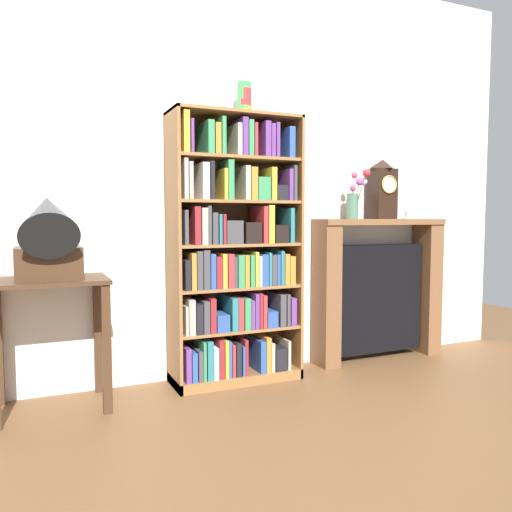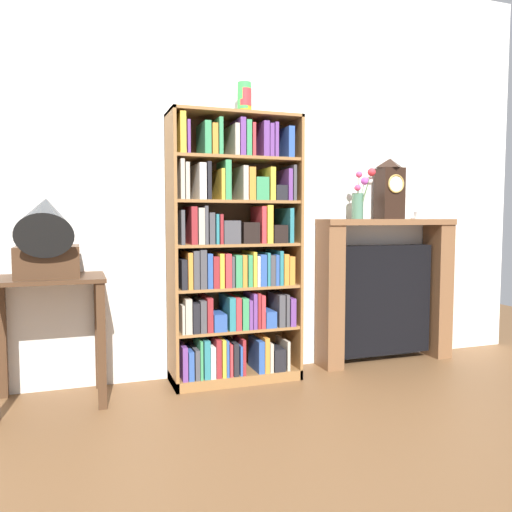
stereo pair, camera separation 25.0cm
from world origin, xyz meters
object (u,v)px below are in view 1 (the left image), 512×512
(gramophone, at_px, (48,235))
(mantel_clock, at_px, (383,189))
(teacup_with_saucer, at_px, (410,216))
(cup_stack, at_px, (244,99))
(flower_vase, at_px, (355,197))
(side_table_left, at_px, (50,313))
(bookshelf, at_px, (234,260))
(fireplace_mantel, at_px, (377,290))

(gramophone, height_order, mantel_clock, mantel_clock)
(mantel_clock, bearing_deg, teacup_with_saucer, 0.48)
(cup_stack, distance_m, teacup_with_saucer, 1.47)
(mantel_clock, bearing_deg, cup_stack, -179.21)
(teacup_with_saucer, bearing_deg, flower_vase, -177.80)
(side_table_left, bearing_deg, flower_vase, 2.39)
(bookshelf, xyz_separation_m, flower_vase, (0.89, 0.03, 0.40))
(fireplace_mantel, height_order, mantel_clock, mantel_clock)
(bookshelf, height_order, flower_vase, bookshelf)
(mantel_clock, bearing_deg, gramophone, -175.34)
(gramophone, bearing_deg, cup_stack, 8.23)
(gramophone, xyz_separation_m, fireplace_mantel, (2.15, 0.20, -0.43))
(bookshelf, height_order, side_table_left, bookshelf)
(mantel_clock, relative_size, flower_vase, 1.23)
(bookshelf, bearing_deg, side_table_left, -177.38)
(fireplace_mantel, bearing_deg, side_table_left, -176.90)
(fireplace_mantel, xyz_separation_m, mantel_clock, (0.01, -0.02, 0.71))
(gramophone, bearing_deg, side_table_left, 90.00)
(mantel_clock, distance_m, teacup_with_saucer, 0.31)
(bookshelf, height_order, fireplace_mantel, bookshelf)
(fireplace_mantel, xyz_separation_m, flower_vase, (-0.22, -0.04, 0.65))
(teacup_with_saucer, bearing_deg, bookshelf, -177.84)
(mantel_clock, distance_m, flower_vase, 0.24)
(flower_vase, bearing_deg, gramophone, -175.26)
(side_table_left, xyz_separation_m, mantel_clock, (2.17, 0.10, 0.69))
(cup_stack, bearing_deg, flower_vase, -0.16)
(side_table_left, relative_size, flower_vase, 2.06)
(bookshelf, distance_m, teacup_with_saucer, 1.41)
(fireplace_mantel, height_order, flower_vase, flower_vase)
(cup_stack, bearing_deg, mantel_clock, 0.79)
(gramophone, relative_size, fireplace_mantel, 0.53)
(side_table_left, relative_size, fireplace_mantel, 0.69)
(cup_stack, xyz_separation_m, flower_vase, (0.81, -0.00, -0.57))
(gramophone, distance_m, mantel_clock, 2.19)
(cup_stack, distance_m, flower_vase, 0.99)
(fireplace_mantel, relative_size, teacup_with_saucer, 7.62)
(side_table_left, height_order, mantel_clock, mantel_clock)
(cup_stack, height_order, flower_vase, cup_stack)
(bookshelf, relative_size, fireplace_mantel, 1.63)
(cup_stack, xyz_separation_m, fireplace_mantel, (1.03, 0.03, -1.22))
(side_table_left, bearing_deg, mantel_clock, 2.57)
(cup_stack, bearing_deg, fireplace_mantel, 1.88)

